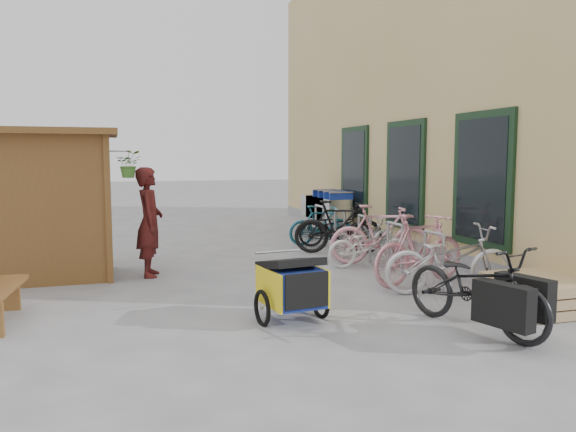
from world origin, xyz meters
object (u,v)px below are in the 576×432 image
object	(u,v)px
bike_1	(420,249)
bike_2	(369,245)
bike_3	(380,235)
bike_6	(335,227)
cargo_bike	(478,288)
bike_4	(363,237)
shopping_carts	(325,208)
bike_5	(339,227)
bike_7	(321,225)
child_trailer	(292,284)
pallet_stack	(540,293)
person_kiosk	(149,222)
bike_0	(449,259)
kiosk	(43,183)

from	to	relation	value
bike_1	bike_2	bearing A→B (deg)	-8.19
bike_3	bike_6	distance (m)	2.22
cargo_bike	bike_4	size ratio (longest dim) A/B	1.32
cargo_bike	shopping_carts	bearing A→B (deg)	65.22
cargo_bike	bike_5	size ratio (longest dim) A/B	1.12
bike_3	bike_7	size ratio (longest dim) A/B	1.24
child_trailer	bike_2	size ratio (longest dim) A/B	0.94
pallet_stack	child_trailer	size ratio (longest dim) A/B	0.84
person_kiosk	bike_4	world-z (taller)	person_kiosk
cargo_bike	child_trailer	bearing A→B (deg)	136.77
cargo_bike	person_kiosk	bearing A→B (deg)	113.33
child_trailer	bike_1	distance (m)	2.80
bike_6	bike_7	xyz separation A→B (m)	(-0.22, 0.28, 0.02)
person_kiosk	bike_5	world-z (taller)	person_kiosk
person_kiosk	bike_0	distance (m)	4.76
bike_4	bike_5	bearing A→B (deg)	21.33
kiosk	pallet_stack	world-z (taller)	kiosk
child_trailer	bike_1	size ratio (longest dim) A/B	0.77
bike_5	pallet_stack	bearing A→B (deg)	-150.13
child_trailer	bike_7	xyz separation A→B (m)	(2.42, 5.39, -0.01)
bike_2	child_trailer	bearing A→B (deg)	145.80
bike_0	bike_1	xyz separation A→B (m)	(-0.09, 0.65, 0.05)
kiosk	bike_6	bearing A→B (deg)	16.49
bike_2	bike_3	xyz separation A→B (m)	(0.30, 0.15, 0.15)
pallet_stack	bike_7	world-z (taller)	bike_7
kiosk	shopping_carts	size ratio (longest dim) A/B	1.17
bike_3	bike_6	bearing A→B (deg)	17.84
bike_4	bike_7	size ratio (longest dim) A/B	1.03
bike_5	kiosk	bearing A→B (deg)	118.29
person_kiosk	bike_4	xyz separation A→B (m)	(4.11, 0.61, -0.50)
shopping_carts	bike_4	xyz separation A→B (m)	(-0.55, -3.43, -0.26)
child_trailer	bike_4	bearing A→B (deg)	47.10
person_kiosk	bike_5	size ratio (longest dim) A/B	1.00
bike_4	bike_7	xyz separation A→B (m)	(-0.25, 1.64, 0.04)
bike_0	bike_5	xyz separation A→B (m)	(-0.20, 3.63, 0.04)
bike_1	bike_5	xyz separation A→B (m)	(-0.11, 2.97, -0.01)
bike_3	bike_6	size ratio (longest dim) A/B	1.14
bike_3	shopping_carts	bearing A→B (deg)	10.45
kiosk	bike_4	distance (m)	5.85
pallet_stack	child_trailer	xyz separation A→B (m)	(-3.22, 0.45, 0.25)
kiosk	bike_4	size ratio (longest dim) A/B	1.63
bike_1	bike_5	distance (m)	2.97
cargo_bike	bike_5	world-z (taller)	bike_5
bike_6	bike_7	size ratio (longest dim) A/B	1.08
shopping_carts	pallet_stack	bearing A→B (deg)	-90.00
child_trailer	cargo_bike	xyz separation A→B (m)	(1.88, -0.99, 0.04)
kiosk	person_kiosk	world-z (taller)	kiosk
person_kiosk	bike_6	xyz separation A→B (m)	(4.09, 1.97, -0.48)
bike_1	bike_2	world-z (taller)	bike_1
bike_0	bike_2	world-z (taller)	bike_0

